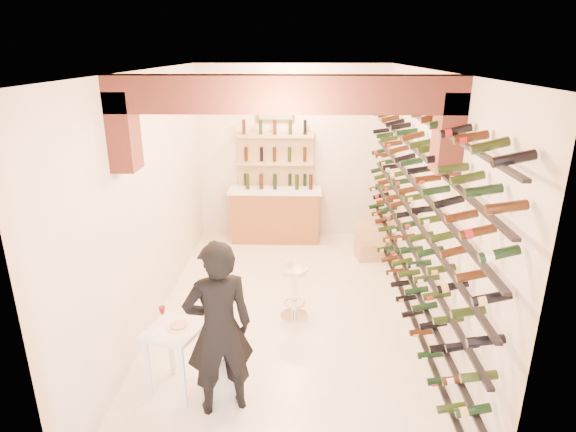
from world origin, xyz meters
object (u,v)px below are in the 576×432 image
at_px(wine_rack, 408,206).
at_px(crate_lower, 371,250).
at_px(tasting_table, 175,340).
at_px(back_counter, 275,213).
at_px(white_stool, 219,370).
at_px(person, 219,329).
at_px(chrome_barstool, 294,289).

bearing_deg(wine_rack, crate_lower, 94.08).
distance_m(wine_rack, tasting_table, 3.24).
bearing_deg(back_counter, white_stool, -95.16).
distance_m(person, crate_lower, 4.28).
relative_size(chrome_barstool, crate_lower, 1.41).
bearing_deg(chrome_barstool, tasting_table, -129.10).
bearing_deg(person, white_stool, -93.34).
relative_size(back_counter, crate_lower, 3.29).
height_order(white_stool, crate_lower, white_stool).
bearing_deg(back_counter, chrome_barstool, -81.89).
bearing_deg(crate_lower, chrome_barstool, -123.60).
height_order(person, crate_lower, person).
distance_m(back_counter, crate_lower, 1.92).
bearing_deg(back_counter, wine_rack, -55.34).
bearing_deg(white_stool, person, -73.46).
distance_m(wine_rack, crate_lower, 2.31).
bearing_deg(tasting_table, chrome_barstool, 70.58).
relative_size(tasting_table, chrome_barstool, 1.24).
distance_m(wine_rack, chrome_barstool, 1.83).
relative_size(wine_rack, tasting_table, 6.28).
height_order(tasting_table, chrome_barstool, tasting_table).
bearing_deg(person, chrome_barstool, -131.68).
height_order(tasting_table, white_stool, tasting_table).
distance_m(tasting_table, white_stool, 0.58).
xyz_separation_m(white_stool, crate_lower, (2.08, 3.43, -0.08)).
height_order(wine_rack, person, wine_rack).
relative_size(back_counter, tasting_table, 1.87).
distance_m(tasting_table, chrome_barstool, 1.93).
xyz_separation_m(wine_rack, tasting_table, (-2.65, -1.62, -0.93)).
distance_m(tasting_table, crate_lower, 4.30).
bearing_deg(tasting_table, crate_lower, 73.61).
distance_m(white_stool, crate_lower, 4.02).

